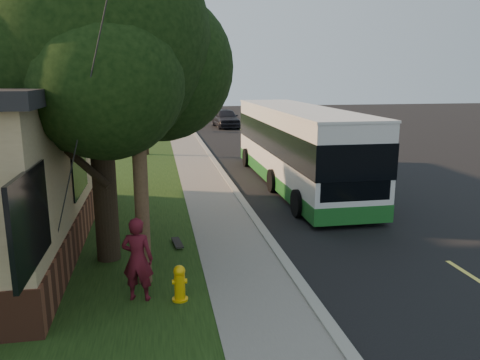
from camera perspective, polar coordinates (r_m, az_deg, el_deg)
name	(u,v)px	position (r m, az deg, el deg)	size (l,w,h in m)	color
ground	(304,293)	(10.22, 7.83, -13.46)	(120.00, 120.00, 0.00)	black
road	(322,181)	(20.44, 9.91, -0.15)	(8.00, 80.00, 0.01)	black
curb	(230,184)	(19.44, -1.24, -0.46)	(0.25, 80.00, 0.12)	gray
sidewalk	(206,185)	(19.32, -4.17, -0.63)	(2.00, 80.00, 0.08)	slate
grass_verge	(119,189)	(19.28, -14.56, -1.05)	(5.00, 80.00, 0.07)	black
fire_hydrant	(180,283)	(9.60, -7.37, -12.37)	(0.32, 0.32, 0.74)	#E1AA0B
utility_pole	(135,67)	(9.70, -12.69, 13.26)	(2.86, 3.21, 9.07)	#473321
leafy_tree	(97,44)	(11.43, -17.00, 15.59)	(6.30, 6.00, 7.80)	black
bare_tree_near	(145,118)	(26.81, -11.46, 7.46)	(1.38, 1.21, 4.31)	black
bare_tree_far	(154,106)	(38.78, -10.40, 8.83)	(1.38, 1.21, 4.03)	black
traffic_signal	(193,90)	(42.86, -5.71, 10.88)	(0.18, 0.22, 5.50)	#2D2D30
transit_bus	(297,144)	(19.28, 6.92, 4.34)	(2.74, 11.86, 3.21)	silver
skateboarder	(138,259)	(9.58, -12.38, -9.41)	(0.63, 0.41, 1.72)	#51101B
skateboard_main	(177,243)	(12.64, -7.64, -7.58)	(0.30, 0.85, 0.08)	black
distant_car	(226,118)	(41.05, -1.76, 7.58)	(1.94, 4.81, 1.64)	black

